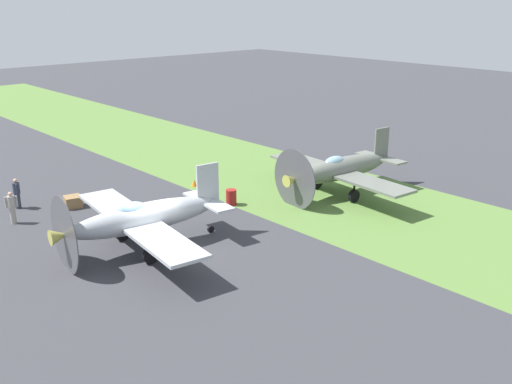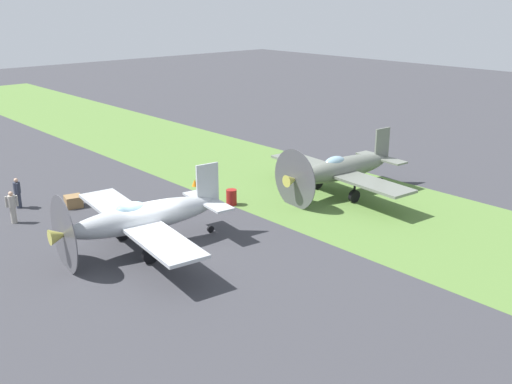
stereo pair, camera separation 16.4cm
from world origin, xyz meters
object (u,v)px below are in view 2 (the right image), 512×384
(supply_crate, at_px, (73,201))
(airplane_lead, at_px, (141,218))
(runway_marker_cone, at_px, (195,183))
(airplane_wingman, at_px, (340,169))
(ground_crew_mechanic, at_px, (17,192))
(ground_crew_chief, at_px, (12,206))
(fuel_drum, at_px, (231,197))

(supply_crate, bearing_deg, airplane_lead, 178.42)
(supply_crate, relative_size, runway_marker_cone, 2.05)
(airplane_wingman, bearing_deg, runway_marker_cone, 43.51)
(airplane_lead, relative_size, supply_crate, 11.77)
(ground_crew_mechanic, relative_size, runway_marker_cone, 3.93)
(ground_crew_chief, bearing_deg, fuel_drum, -8.26)
(supply_crate, xyz_separation_m, runway_marker_cone, (-1.49, -7.33, -0.10))
(airplane_wingman, bearing_deg, supply_crate, 61.80)
(ground_crew_mechanic, height_order, fuel_drum, ground_crew_mechanic)
(airplane_lead, bearing_deg, supply_crate, 5.81)
(fuel_drum, bearing_deg, ground_crew_chief, 62.03)
(runway_marker_cone, bearing_deg, ground_crew_mechanic, 70.75)
(airplane_wingman, xyz_separation_m, ground_crew_mechanic, (10.45, 15.22, -0.65))
(ground_crew_chief, xyz_separation_m, fuel_drum, (-5.45, -10.26, -0.46))
(airplane_wingman, relative_size, fuel_drum, 11.69)
(airplane_lead, distance_m, ground_crew_chief, 8.13)
(ground_crew_chief, bearing_deg, runway_marker_cone, 13.14)
(airplane_wingman, relative_size, runway_marker_cone, 23.91)
(ground_crew_chief, bearing_deg, airplane_wingman, -7.30)
(supply_crate, bearing_deg, fuel_drum, -129.86)
(runway_marker_cone, bearing_deg, airplane_wingman, -141.91)
(ground_crew_mechanic, xyz_separation_m, runway_marker_cone, (-3.38, -9.68, -0.69))
(ground_crew_mechanic, xyz_separation_m, supply_crate, (-1.89, -2.35, -0.59))
(runway_marker_cone, bearing_deg, supply_crate, 78.50)
(ground_crew_mechanic, bearing_deg, airplane_lead, 27.08)
(airplane_lead, distance_m, supply_crate, 7.79)
(airplane_lead, xyz_separation_m, fuel_drum, (1.99, -7.04, -1.12))
(ground_crew_chief, height_order, ground_crew_mechanic, same)
(fuel_drum, xyz_separation_m, supply_crate, (5.70, 6.82, -0.13))
(airplane_lead, bearing_deg, runway_marker_cone, -43.19)
(ground_crew_chief, bearing_deg, airplane_lead, -46.88)
(airplane_lead, xyz_separation_m, runway_marker_cone, (6.20, -7.54, -1.35))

